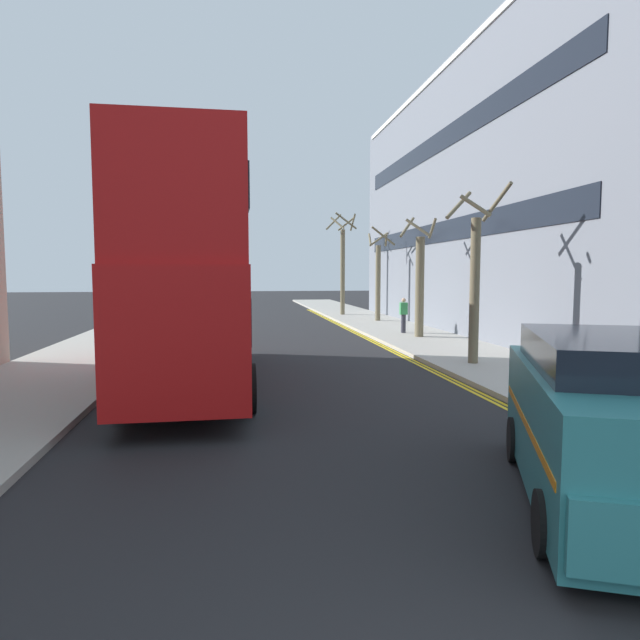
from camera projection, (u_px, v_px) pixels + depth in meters
name	position (u px, v px, depth m)	size (l,w,h in m)	color
sidewalk_right	(470.00, 356.00, 18.80)	(4.00, 80.00, 0.14)	#ADA89E
sidewalk_left	(71.00, 365.00, 16.83)	(4.00, 80.00, 0.14)	#ADA89E
kerb_line_outer	(432.00, 369.00, 16.52)	(0.10, 56.00, 0.01)	yellow
kerb_line_inner	(427.00, 369.00, 16.50)	(0.10, 56.00, 0.01)	yellow
double_decker_bus_away	(195.00, 268.00, 14.15)	(2.87, 10.83, 5.64)	red
taxi_minivan	(611.00, 424.00, 6.59)	(3.57, 5.16, 2.12)	teal
pedestrian_far	(404.00, 315.00, 25.41)	(0.34, 0.22, 1.62)	#2D2D38
street_tree_near	(420.00, 282.00, 23.71)	(1.59, 1.72, 5.26)	#6B6047
street_tree_mid	(343.00, 263.00, 36.71)	(1.98, 2.02, 6.83)	#6B6047
street_tree_far	(475.00, 280.00, 16.67)	(1.78, 1.60, 5.45)	#6B6047
street_tree_distant	(378.00, 276.00, 31.92)	(1.47, 1.62, 5.43)	#6B6047
townhouse_terrace_right	(532.00, 203.00, 27.74)	(10.08, 28.00, 12.94)	slate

